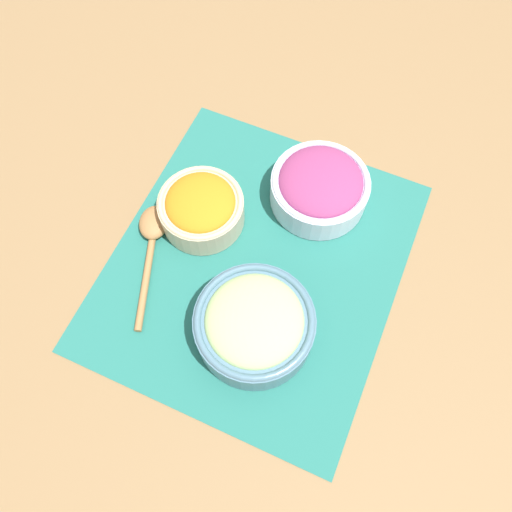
# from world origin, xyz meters

# --- Properties ---
(ground_plane) EXTENTS (3.00, 3.00, 0.00)m
(ground_plane) POSITION_xyz_m (0.00, 0.00, 0.00)
(ground_plane) COLOR olive
(placemat) EXTENTS (0.53, 0.46, 0.00)m
(placemat) POSITION_xyz_m (0.00, 0.00, 0.00)
(placemat) COLOR #236B60
(placemat) RESTS_ON ground_plane
(cucumber_bowl) EXTENTS (0.18, 0.18, 0.09)m
(cucumber_bowl) POSITION_xyz_m (-0.11, -0.05, 0.05)
(cucumber_bowl) COLOR slate
(cucumber_bowl) RESTS_ON placemat
(carrot_bowl) EXTENTS (0.14, 0.14, 0.07)m
(carrot_bowl) POSITION_xyz_m (0.04, 0.12, 0.04)
(carrot_bowl) COLOR #C6B28E
(carrot_bowl) RESTS_ON placemat
(onion_bowl) EXTENTS (0.17, 0.17, 0.08)m
(onion_bowl) POSITION_xyz_m (0.16, -0.05, 0.04)
(onion_bowl) COLOR silver
(onion_bowl) RESTS_ON placemat
(wooden_spoon) EXTENTS (0.22, 0.11, 0.03)m
(wooden_spoon) POSITION_xyz_m (-0.03, 0.18, 0.02)
(wooden_spoon) COLOR #9E7042
(wooden_spoon) RESTS_ON placemat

